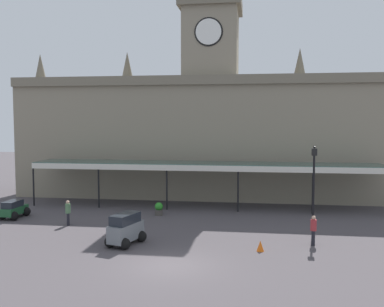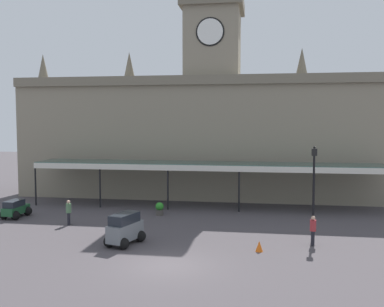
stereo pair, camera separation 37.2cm
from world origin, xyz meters
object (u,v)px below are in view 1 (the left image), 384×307
(pedestrian_beside_cars, at_px, (313,229))
(planter_by_canopy, at_px, (159,209))
(car_green_estate, at_px, (14,210))
(car_grey_van, at_px, (126,231))
(pedestrian_near_entrance, at_px, (68,212))
(victorian_lamppost, at_px, (314,181))
(traffic_cone, at_px, (260,246))

(pedestrian_beside_cars, distance_m, planter_by_canopy, 12.02)
(car_green_estate, bearing_deg, car_grey_van, -28.77)
(pedestrian_near_entrance, xyz_separation_m, victorian_lamppost, (15.78, -0.47, 2.44))
(car_grey_van, bearing_deg, pedestrian_near_entrance, 142.90)
(car_grey_van, distance_m, planter_by_canopy, 7.73)
(car_green_estate, xyz_separation_m, traffic_cone, (17.36, -5.63, -0.28))
(traffic_cone, bearing_deg, pedestrian_beside_cars, 28.66)
(pedestrian_beside_cars, xyz_separation_m, planter_by_canopy, (-10.22, 6.31, -0.42))
(victorian_lamppost, relative_size, traffic_cone, 9.41)
(car_grey_van, height_order, pedestrian_beside_cars, car_grey_van)
(car_green_estate, bearing_deg, pedestrian_beside_cars, -11.18)
(pedestrian_near_entrance, bearing_deg, car_grey_van, -37.10)
(car_grey_van, xyz_separation_m, traffic_cone, (7.47, -0.20, -0.52))
(traffic_cone, bearing_deg, planter_by_canopy, 132.55)
(car_green_estate, bearing_deg, traffic_cone, -17.97)
(car_green_estate, distance_m, car_grey_van, 11.29)
(pedestrian_beside_cars, bearing_deg, traffic_cone, -151.34)
(car_green_estate, relative_size, pedestrian_near_entrance, 1.37)
(victorian_lamppost, bearing_deg, traffic_cone, -131.38)
(car_green_estate, height_order, pedestrian_near_entrance, pedestrian_near_entrance)
(victorian_lamppost, distance_m, traffic_cone, 5.71)
(traffic_cone, bearing_deg, car_green_estate, 162.03)
(pedestrian_beside_cars, xyz_separation_m, victorian_lamppost, (0.23, 2.00, 2.44))
(car_green_estate, bearing_deg, victorian_lamppost, -5.61)
(car_grey_van, height_order, traffic_cone, car_grey_van)
(traffic_cone, xyz_separation_m, planter_by_canopy, (-7.27, 7.92, 0.20))
(car_grey_van, bearing_deg, planter_by_canopy, 88.51)
(car_grey_van, distance_m, victorian_lamppost, 11.47)
(traffic_cone, height_order, planter_by_canopy, planter_by_canopy)
(car_green_estate, distance_m, victorian_lamppost, 20.83)
(pedestrian_beside_cars, height_order, planter_by_canopy, pedestrian_beside_cars)
(car_green_estate, distance_m, pedestrian_near_entrance, 5.02)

